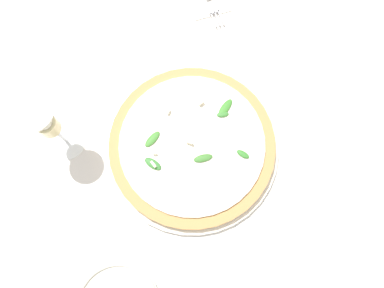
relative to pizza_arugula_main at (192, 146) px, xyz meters
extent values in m
plane|color=silver|center=(-0.03, 0.01, -0.02)|extent=(6.00, 6.00, 0.00)
cylinder|color=silver|center=(0.00, 0.00, -0.01)|extent=(0.36, 0.36, 0.01)
cylinder|color=#B7844C|center=(0.00, 0.00, 0.00)|extent=(0.34, 0.34, 0.02)
cylinder|color=silver|center=(0.00, 0.00, 0.02)|extent=(0.29, 0.29, 0.01)
ellipsoid|color=#37772F|center=(-0.02, 0.08, 0.02)|extent=(0.02, 0.03, 0.01)
ellipsoid|color=#3A722C|center=(0.04, 0.01, 0.02)|extent=(0.02, 0.04, 0.01)
ellipsoid|color=#33702F|center=(0.00, -0.09, 0.02)|extent=(0.04, 0.03, 0.01)
ellipsoid|color=#33762A|center=(0.07, 0.08, 0.02)|extent=(0.03, 0.02, 0.01)
ellipsoid|color=#377C29|center=(-0.03, 0.09, 0.02)|extent=(0.04, 0.05, 0.01)
ellipsoid|color=#3C7B2C|center=(-0.04, -0.07, 0.02)|extent=(0.03, 0.04, 0.01)
cube|color=#EFE5C6|center=(0.00, 0.00, 0.03)|extent=(0.01, 0.01, 0.01)
cube|color=#EFE5C6|center=(-0.08, -0.01, 0.03)|extent=(0.01, 0.01, 0.01)
cube|color=#EFE5C6|center=(-0.06, 0.05, 0.03)|extent=(0.01, 0.01, 0.01)
cube|color=#EFE5C6|center=(0.00, 0.00, 0.03)|extent=(0.01, 0.00, 0.01)
cube|color=#EFE5C6|center=(0.01, -0.09, 0.03)|extent=(0.01, 0.01, 0.01)
cube|color=#EFE5C6|center=(-0.01, -0.08, 0.03)|extent=(0.01, 0.01, 0.00)
cylinder|color=white|center=(-0.13, -0.23, -0.01)|extent=(0.08, 0.08, 0.00)
cylinder|color=white|center=(-0.13, -0.23, 0.03)|extent=(0.01, 0.01, 0.08)
cone|color=white|center=(-0.13, -0.23, 0.11)|extent=(0.07, 0.07, 0.09)
cylinder|color=beige|center=(-0.13, -0.23, 0.09)|extent=(0.04, 0.04, 0.03)
cube|color=silver|center=(-0.27, 0.19, -0.01)|extent=(0.02, 0.03, 0.00)
cube|color=silver|center=(-0.24, 0.18, -0.01)|extent=(0.04, 0.01, 0.00)
cube|color=silver|center=(-0.24, 0.19, -0.01)|extent=(0.04, 0.01, 0.00)
cube|color=silver|center=(-0.24, 0.20, -0.01)|extent=(0.04, 0.01, 0.00)
camera|label=1|loc=(0.18, -0.09, 0.74)|focal=35.00mm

